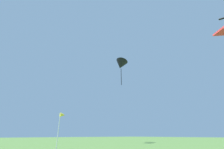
# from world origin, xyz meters

# --- Properties ---
(distant_kite_black_far_center) EXTENTS (2.08, 1.91, 3.18)m
(distant_kite_black_far_center) POSITION_xyz_m (8.74, 11.63, 8.14)
(distant_kite_black_far_center) COLOR black
(marker_flag) EXTENTS (0.30, 0.24, 1.89)m
(marker_flag) POSITION_xyz_m (1.34, 8.58, 1.64)
(marker_flag) COLOR silver
(marker_flag) RESTS_ON ground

